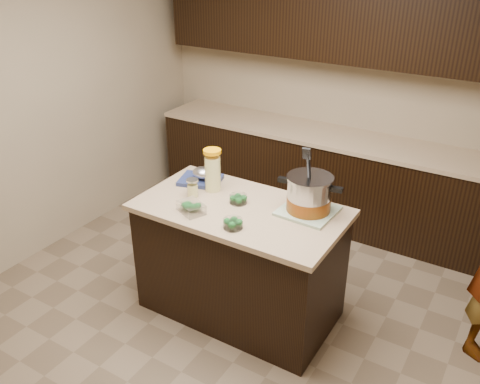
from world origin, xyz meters
name	(u,v)px	position (x,y,z in m)	size (l,w,h in m)	color
ground_plane	(240,309)	(0.00, 0.00, 0.00)	(4.00, 4.00, 0.00)	brown
room_shell	(240,93)	(0.00, 0.00, 1.71)	(4.04, 4.04, 2.72)	tan
back_cabinets	(335,129)	(0.00, 1.74, 0.94)	(3.60, 0.63, 2.33)	black
island	(240,261)	(0.00, 0.00, 0.45)	(1.46, 0.81, 0.90)	black
dish_towel	(308,211)	(0.43, 0.18, 0.91)	(0.36, 0.36, 0.02)	#5E8A5D
stock_pot	(309,196)	(0.43, 0.18, 1.03)	(0.45, 0.36, 0.45)	#B7B7BC
lemonade_pitcher	(213,172)	(-0.31, 0.13, 1.05)	(0.17, 0.17, 0.32)	#E9E38E
mason_jar	(193,188)	(-0.38, -0.03, 0.96)	(0.12, 0.12, 0.14)	#E9E38E
broccoli_tub_left	(238,199)	(-0.05, 0.05, 0.93)	(0.16, 0.16, 0.06)	silver
broccoli_tub_right	(233,224)	(0.11, -0.26, 0.93)	(0.14, 0.14, 0.06)	silver
broccoli_tub_rect	(191,208)	(-0.25, -0.23, 0.93)	(0.23, 0.20, 0.07)	silver
blue_tray	(201,177)	(-0.47, 0.19, 0.94)	(0.37, 0.32, 0.12)	navy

